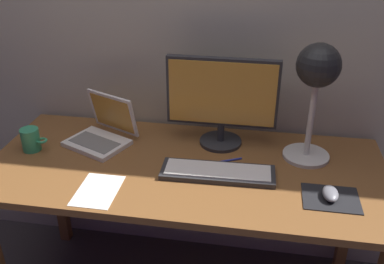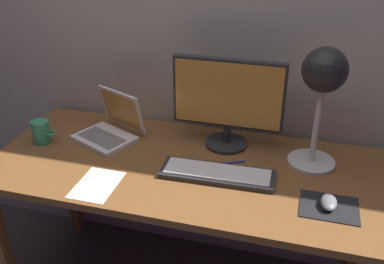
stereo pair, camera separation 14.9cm
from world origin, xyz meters
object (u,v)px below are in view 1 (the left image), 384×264
laptop (104,129)px  mouse (330,193)px  keyboard_main (218,172)px  pen (226,161)px  monitor (222,98)px  coffee_mug (31,140)px  desk_lamp (317,77)px

laptop → mouse: bearing=-16.4°
keyboard_main → laptop: 0.56m
mouse → pen: size_ratio=0.69×
monitor → pen: bearing=-75.9°
mouse → coffee_mug: (-1.21, 0.14, 0.03)m
mouse → monitor: bearing=142.0°
pen → keyboard_main: bearing=-102.1°
laptop → mouse: (0.94, -0.28, -0.04)m
monitor → desk_lamp: size_ratio=0.96×
monitor → mouse: (0.43, -0.33, -0.20)m
monitor → laptop: bearing=-173.4°
desk_lamp → pen: 0.49m
mouse → coffee_mug: coffee_mug is taller
desk_lamp → mouse: (0.07, -0.28, -0.33)m
desk_lamp → mouse: bearing=-76.4°
desk_lamp → mouse: size_ratio=5.03×
coffee_mug → mouse: bearing=-6.8°
keyboard_main → pen: size_ratio=3.17×
monitor → coffee_mug: size_ratio=4.17×
laptop → coffee_mug: (-0.28, -0.13, -0.01)m
keyboard_main → laptop: laptop is taller
monitor → mouse: size_ratio=4.86×
pen → coffee_mug: bearing=-177.3°
coffee_mug → monitor: bearing=13.6°
keyboard_main → mouse: size_ratio=4.62×
keyboard_main → pen: keyboard_main is taller
coffee_mug → laptop: bearing=25.2°
monitor → desk_lamp: 0.39m
laptop → coffee_mug: laptop is taller
monitor → laptop: size_ratio=1.45×
laptop → desk_lamp: size_ratio=0.67×
keyboard_main → mouse: 0.42m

